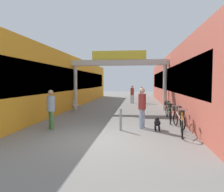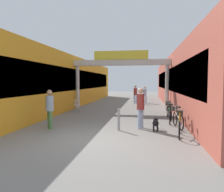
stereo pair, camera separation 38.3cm
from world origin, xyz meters
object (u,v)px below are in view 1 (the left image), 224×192
(pedestrian_elderly_walking, at_px, (132,93))
(bicycle_silver_second, at_px, (178,118))
(cafe_chair_aluminium_nearer, at_px, (74,104))
(pedestrian_carrying_crate, at_px, (141,94))
(pedestrian_with_dog, at_px, (142,105))
(bollard_post_metal, at_px, (121,119))
(dog_on_leash, at_px, (157,123))
(bicycle_green_farthest, at_px, (168,110))
(pedestrian_companion, at_px, (51,107))
(bicycle_orange_nearest, at_px, (182,124))
(bicycle_black_third, at_px, (170,114))

(pedestrian_elderly_walking, xyz_separation_m, bicycle_silver_second, (2.38, -10.93, -0.57))
(cafe_chair_aluminium_nearer, bearing_deg, pedestrian_carrying_crate, 56.65)
(pedestrian_with_dog, relative_size, bollard_post_metal, 1.90)
(pedestrian_carrying_crate, distance_m, dog_on_leash, 12.16)
(pedestrian_with_dog, relative_size, bicycle_silver_second, 1.07)
(bicycle_green_farthest, bearing_deg, pedestrian_companion, -145.87)
(bicycle_green_farthest, bearing_deg, pedestrian_with_dog, -117.76)
(dog_on_leash, height_order, bicycle_orange_nearest, bicycle_orange_nearest)
(pedestrian_carrying_crate, bearing_deg, bicycle_black_third, -82.58)
(pedestrian_elderly_walking, height_order, bollard_post_metal, pedestrian_elderly_walking)
(pedestrian_elderly_walking, height_order, bicycle_green_farthest, pedestrian_elderly_walking)
(pedestrian_with_dog, bearing_deg, bicycle_silver_second, 12.09)
(pedestrian_carrying_crate, relative_size, pedestrian_elderly_walking, 0.93)
(pedestrian_with_dog, height_order, pedestrian_elderly_walking, pedestrian_with_dog)
(pedestrian_elderly_walking, bearing_deg, pedestrian_companion, -104.84)
(bicycle_silver_second, relative_size, bicycle_green_farthest, 1.00)
(pedestrian_elderly_walking, bearing_deg, pedestrian_carrying_crate, 28.81)
(bicycle_silver_second, xyz_separation_m, bicycle_black_third, (-0.16, 1.28, 0.00))
(pedestrian_companion, relative_size, bicycle_black_third, 1.02)
(pedestrian_carrying_crate, distance_m, bollard_post_metal, 12.43)
(dog_on_leash, xyz_separation_m, bicycle_orange_nearest, (0.88, -0.75, 0.12))
(pedestrian_carrying_crate, distance_m, pedestrian_elderly_walking, 1.02)
(bicycle_orange_nearest, relative_size, bollard_post_metal, 1.76)
(bicycle_silver_second, bearing_deg, bicycle_black_third, 97.33)
(bicycle_orange_nearest, bearing_deg, bicycle_black_third, 90.94)
(pedestrian_companion, xyz_separation_m, bicycle_silver_second, (5.57, 1.13, -0.55))
(dog_on_leash, bearing_deg, bicycle_green_farthest, 74.80)
(bicycle_black_third, distance_m, cafe_chair_aluminium_nearer, 6.72)
(bicycle_green_farthest, xyz_separation_m, cafe_chair_aluminium_nearer, (-6.05, 1.75, 0.10))
(bicycle_orange_nearest, relative_size, bicycle_black_third, 1.00)
(pedestrian_with_dog, height_order, pedestrian_carrying_crate, pedestrian_with_dog)
(pedestrian_companion, bearing_deg, bicycle_black_third, 23.98)
(pedestrian_with_dog, xyz_separation_m, bollard_post_metal, (-0.91, -0.61, -0.56))
(pedestrian_companion, bearing_deg, bicycle_orange_nearest, -3.55)
(bicycle_green_farthest, xyz_separation_m, bollard_post_metal, (-2.45, -3.54, 0.05))
(pedestrian_with_dog, height_order, bicycle_silver_second, pedestrian_with_dog)
(pedestrian_elderly_walking, xyz_separation_m, bicycle_black_third, (2.21, -9.65, -0.57))
(bicycle_silver_second, bearing_deg, bicycle_orange_nearest, -94.66)
(pedestrian_companion, relative_size, bicycle_green_farthest, 1.02)
(pedestrian_companion, xyz_separation_m, pedestrian_elderly_walking, (3.19, 12.06, 0.02))
(pedestrian_carrying_crate, height_order, bicycle_silver_second, pedestrian_carrying_crate)
(bicycle_orange_nearest, height_order, cafe_chair_aluminium_nearer, bicycle_orange_nearest)
(cafe_chair_aluminium_nearer, bearing_deg, pedestrian_elderly_walking, 60.24)
(bicycle_silver_second, bearing_deg, pedestrian_with_dog, -167.91)
(pedestrian_elderly_walking, distance_m, dog_on_leash, 11.74)
(dog_on_leash, bearing_deg, cafe_chair_aluminium_nearer, 135.65)
(pedestrian_companion, bearing_deg, pedestrian_with_dog, 11.15)
(pedestrian_carrying_crate, relative_size, bicycle_green_farthest, 0.96)
(pedestrian_with_dog, bearing_deg, pedestrian_elderly_walking, 93.71)
(bicycle_orange_nearest, xyz_separation_m, cafe_chair_aluminium_nearer, (-6.03, 5.79, 0.10))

